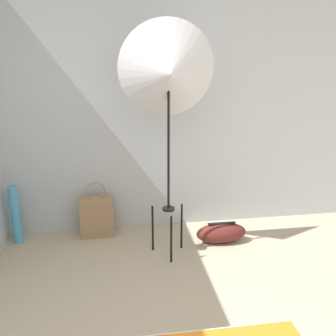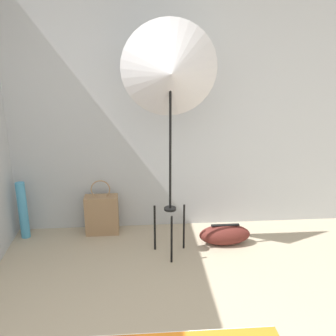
{
  "view_description": "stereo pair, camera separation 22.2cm",
  "coord_description": "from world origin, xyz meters",
  "px_view_note": "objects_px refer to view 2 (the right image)",
  "views": [
    {
      "loc": [
        -0.22,
        -1.47,
        1.94
      ],
      "look_at": [
        0.24,
        1.58,
        0.93
      ],
      "focal_mm": 42.0,
      "sensor_mm": 36.0,
      "label": 1
    },
    {
      "loc": [
        -0.0,
        -1.5,
        1.94
      ],
      "look_at": [
        0.24,
        1.58,
        0.93
      ],
      "focal_mm": 42.0,
      "sensor_mm": 36.0,
      "label": 2
    }
  ],
  "objects_px": {
    "duffel_bag": "(225,235)",
    "paper_roll": "(23,210)",
    "photo_umbrella": "(171,72)",
    "tote_bag": "(102,214)"
  },
  "relations": [
    {
      "from": "duffel_bag",
      "to": "paper_roll",
      "type": "height_order",
      "value": "paper_roll"
    },
    {
      "from": "photo_umbrella",
      "to": "duffel_bag",
      "type": "distance_m",
      "value": 1.68
    },
    {
      "from": "photo_umbrella",
      "to": "paper_roll",
      "type": "bearing_deg",
      "value": 163.2
    },
    {
      "from": "tote_bag",
      "to": "paper_roll",
      "type": "bearing_deg",
      "value": -178.08
    },
    {
      "from": "photo_umbrella",
      "to": "duffel_bag",
      "type": "relative_size",
      "value": 4.18
    },
    {
      "from": "paper_roll",
      "to": "tote_bag",
      "type": "bearing_deg",
      "value": 1.92
    },
    {
      "from": "paper_roll",
      "to": "photo_umbrella",
      "type": "bearing_deg",
      "value": -16.8
    },
    {
      "from": "tote_bag",
      "to": "photo_umbrella",
      "type": "bearing_deg",
      "value": -34.75
    },
    {
      "from": "photo_umbrella",
      "to": "duffel_bag",
      "type": "bearing_deg",
      "value": 13.09
    },
    {
      "from": "duffel_bag",
      "to": "photo_umbrella",
      "type": "bearing_deg",
      "value": -166.91
    }
  ]
}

